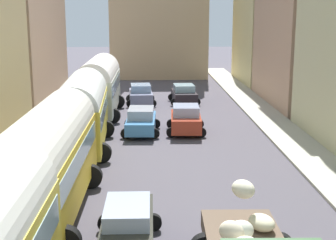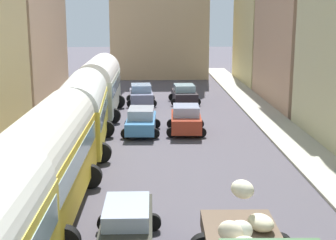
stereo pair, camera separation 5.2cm
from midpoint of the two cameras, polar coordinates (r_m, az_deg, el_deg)
ground_plane at (r=29.26m, az=-0.25°, el=-1.99°), size 154.00×154.00×0.00m
sidewalk_left at (r=29.93m, az=-14.27°, el=-1.92°), size 2.50×70.00×0.14m
sidewalk_right at (r=30.33m, az=13.58°, el=-1.69°), size 2.50×70.00×0.14m
building_left_3 at (r=39.60m, az=-16.57°, el=11.21°), size 4.23×13.35×13.58m
building_right_3 at (r=40.91m, az=15.83°, el=10.09°), size 6.56×12.48×11.81m
building_right_4 at (r=52.62m, az=10.76°, el=10.78°), size 4.14×11.35×11.91m
distant_church at (r=56.50m, az=-1.12°, el=11.20°), size 10.69×7.30×17.75m
parked_bus_1 at (r=17.97m, az=-14.01°, el=-4.31°), size 3.28×9.75×4.03m
parked_bus_2 at (r=26.59m, az=-10.06°, el=1.22°), size 3.50×8.20×4.01m
parked_bus_3 at (r=35.39m, az=-8.06°, el=4.18°), size 3.33×8.57×4.13m
car_0 at (r=30.12m, az=2.03°, el=0.07°), size 2.47×3.74×1.71m
car_1 at (r=40.02m, az=1.82°, el=3.06°), size 2.51×3.83×1.52m
car_2 at (r=15.70m, az=-4.80°, el=-12.21°), size 2.18×4.20×1.50m
car_3 at (r=30.05m, az=-3.19°, el=-0.09°), size 2.40×4.22×1.56m
car_4 at (r=39.43m, az=-3.22°, el=2.97°), size 2.50×3.99×1.63m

